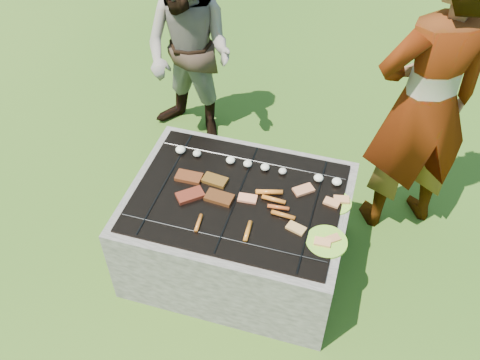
# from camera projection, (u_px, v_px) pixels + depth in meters

# --- Properties ---
(lawn) EXTENTS (60.00, 60.00, 0.00)m
(lawn) POSITION_uv_depth(u_px,v_px,m) (238.00, 259.00, 3.57)
(lawn) COLOR #244C13
(lawn) RESTS_ON ground
(fire_pit) EXTENTS (1.30, 1.00, 0.62)m
(fire_pit) POSITION_uv_depth(u_px,v_px,m) (238.00, 232.00, 3.37)
(fire_pit) COLOR #A1978E
(fire_pit) RESTS_ON ground
(mushrooms) EXTENTS (1.06, 0.06, 0.04)m
(mushrooms) POSITION_uv_depth(u_px,v_px,m) (254.00, 165.00, 3.30)
(mushrooms) COLOR white
(mushrooms) RESTS_ON fire_pit
(pork_slabs) EXTENTS (0.39, 0.30, 0.02)m
(pork_slabs) POSITION_uv_depth(u_px,v_px,m) (203.00, 188.00, 3.17)
(pork_slabs) COLOR #923C1A
(pork_slabs) RESTS_ON fire_pit
(sausages) EXTENTS (0.53, 0.44, 0.03)m
(sausages) POSITION_uv_depth(u_px,v_px,m) (263.00, 209.00, 3.05)
(sausages) COLOR orange
(sausages) RESTS_ON fire_pit
(bread_on_grate) EXTENTS (0.44, 0.41, 0.02)m
(bread_on_grate) POSITION_uv_depth(u_px,v_px,m) (284.00, 203.00, 3.09)
(bread_on_grate) COLOR #E8A577
(bread_on_grate) RESTS_ON fire_pit
(plate_far) EXTENTS (0.23, 0.23, 0.03)m
(plate_far) POSITION_uv_depth(u_px,v_px,m) (336.00, 202.00, 3.11)
(plate_far) COLOR #CAFF3C
(plate_far) RESTS_ON fire_pit
(plate_near) EXTENTS (0.30, 0.30, 0.03)m
(plate_near) POSITION_uv_depth(u_px,v_px,m) (326.00, 242.00, 2.91)
(plate_near) COLOR #B7D031
(plate_near) RESTS_ON fire_pit
(cook) EXTENTS (0.85, 0.75, 1.95)m
(cook) POSITION_uv_depth(u_px,v_px,m) (425.00, 106.00, 3.16)
(cook) COLOR #9E9483
(cook) RESTS_ON ground
(bystander) EXTENTS (0.86, 0.74, 1.51)m
(bystander) POSITION_uv_depth(u_px,v_px,m) (189.00, 54.00, 3.96)
(bystander) COLOR #A79B8B
(bystander) RESTS_ON ground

